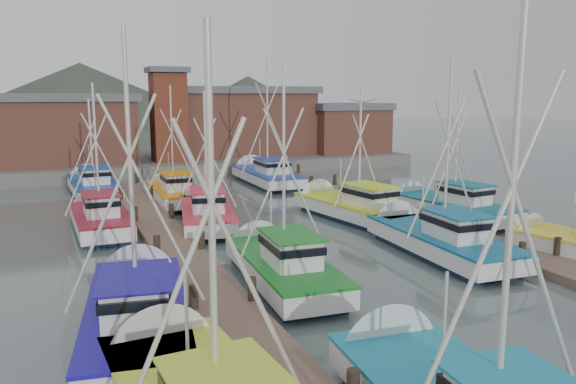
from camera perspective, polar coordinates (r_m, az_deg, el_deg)
name	(u,v)px	position (r m, az deg, el deg)	size (l,w,h in m)	color
ground	(373,273)	(23.75, 8.67, -8.13)	(260.00, 260.00, 0.00)	#44514E
dock_left	(185,261)	(24.82, -10.46, -6.88)	(2.30, 46.00, 1.50)	brown
dock_right	(448,231)	(30.79, 15.97, -3.82)	(2.30, 46.00, 1.50)	brown
quay	(183,162)	(57.87, -10.66, 3.06)	(44.00, 16.00, 1.20)	slate
shed_left	(64,128)	(54.33, -21.81, 6.05)	(12.72, 8.48, 6.20)	brown
shed_center	(239,120)	(59.07, -5.04, 7.30)	(14.84, 9.54, 6.90)	brown
shed_right	(346,127)	(60.66, 5.87, 6.55)	(8.48, 6.36, 5.20)	brown
lookout_tower	(169,114)	(53.19, -12.04, 7.78)	(3.60, 3.60, 8.50)	#602A1B
distant_hills	(49,127)	(142.02, -23.09, 6.14)	(175.00, 140.00, 42.00)	#3F483C
boat_4	(278,264)	(22.35, -0.98, -7.34)	(3.67, 8.85, 9.22)	#101E36
boat_5	(434,239)	(27.01, 14.59, -4.62)	(3.88, 9.49, 9.66)	#101E36
boat_6	(138,309)	(18.53, -15.04, -11.36)	(4.19, 9.68, 9.98)	#101E36
boat_8	(206,213)	(32.23, -8.30, -2.08)	(4.27, 9.10, 8.23)	#101E36
boat_9	(351,207)	(33.54, 6.39, -1.57)	(4.38, 9.98, 8.56)	#101E36
boat_10	(99,218)	(32.25, -18.66, -2.49)	(3.52, 8.57, 8.59)	#101E36
boat_11	(445,206)	(35.07, 15.67, -1.37)	(3.80, 9.18, 8.51)	#101E36
boat_12	(172,193)	(39.09, -11.70, -0.08)	(3.41, 8.28, 8.57)	#101E36
boat_13	(264,175)	(46.65, -2.42, 1.72)	(4.51, 10.23, 11.27)	#101E36
boat_14	(92,186)	(43.77, -19.25, 0.62)	(3.43, 9.68, 7.88)	#101E36
gull_far	(363,101)	(29.64, 7.66, 9.12)	(1.55, 0.64, 0.24)	gray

